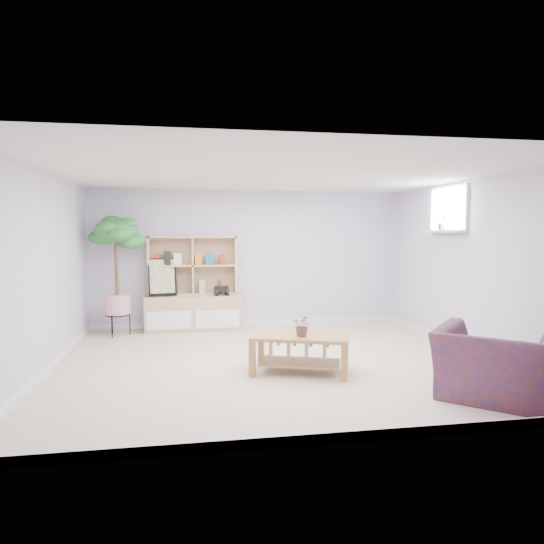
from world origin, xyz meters
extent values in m
cube|color=#B9AC9D|center=(0.00, 0.00, 0.00)|extent=(5.50, 5.00, 0.01)
cube|color=silver|center=(0.00, 0.00, 2.40)|extent=(5.50, 5.00, 0.01)
cube|color=silver|center=(0.00, 2.50, 1.20)|extent=(5.50, 0.01, 2.40)
cube|color=silver|center=(0.00, -2.50, 1.20)|extent=(5.50, 0.01, 2.40)
cube|color=silver|center=(-2.75, 0.00, 1.20)|extent=(0.01, 5.00, 2.40)
cube|color=silver|center=(2.75, 0.00, 1.20)|extent=(0.01, 5.00, 2.40)
cube|color=white|center=(2.67, 0.60, 1.68)|extent=(0.14, 1.00, 0.04)
imported|color=#104815|center=(0.23, -0.63, 0.59)|extent=(0.30, 0.30, 0.25)
imported|color=navy|center=(1.92, -1.78, 0.41)|extent=(1.45, 1.45, 0.81)
imported|color=#296D33|center=(2.67, 0.69, 1.81)|extent=(0.13, 0.11, 0.23)
camera|label=1|loc=(-1.06, -6.04, 1.66)|focal=32.00mm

